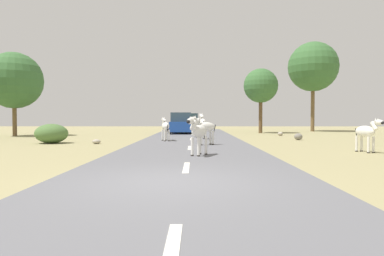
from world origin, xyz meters
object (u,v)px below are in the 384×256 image
car_1 (190,123)px  tree_4 (261,86)px  bush_3 (51,134)px  rock_0 (96,142)px  rock_1 (298,137)px  tree_2 (313,67)px  tree_1 (14,81)px  zebra_4 (367,132)px  zebra_2 (202,123)px  zebra_0 (198,132)px  rock_3 (280,134)px  zebra_3 (204,127)px  car_0 (181,124)px  zebra_1 (165,126)px

car_1 → tree_4: tree_4 is taller
bush_3 → rock_0: bush_3 is taller
tree_4 → rock_1: bearing=-86.3°
bush_3 → tree_2: bearing=38.8°
tree_1 → rock_1: tree_1 is taller
car_1 → bush_3: size_ratio=2.47×
zebra_4 → rock_0: zebra_4 is taller
zebra_2 → tree_4: bearing=53.4°
zebra_4 → rock_0: (-12.09, 4.35, -0.71)m
zebra_0 → rock_1: bearing=-98.6°
bush_3 → zebra_4: bearing=-17.9°
tree_2 → rock_0: size_ratio=19.80×
tree_4 → zebra_2: bearing=-120.8°
zebra_4 → rock_3: 12.37m
zebra_2 → zebra_3: size_ratio=1.21×
zebra_3 → car_1: size_ratio=0.33×
car_0 → bush_3: car_0 is taller
car_0 → car_1: same height
zebra_2 → zebra_4: size_ratio=1.22×
zebra_0 → zebra_4: 6.93m
tree_4 → bush_3: tree_4 is taller
car_1 → rock_0: 17.62m
car_0 → tree_2: bearing=21.4°
zebra_2 → bush_3: size_ratio=1.00×
zebra_3 → tree_4: (5.33, 13.66, 3.24)m
rock_0 → rock_1: rock_1 is taller
zebra_1 → tree_2: (13.29, 14.20, 5.46)m
zebra_1 → car_0: size_ratio=0.33×
rock_0 → rock_3: size_ratio=1.09×
bush_3 → rock_1: size_ratio=3.41×
zebra_3 → tree_2: bearing=-60.2°
zebra_1 → zebra_3: zebra_3 is taller
tree_2 → rock_3: bearing=-122.8°
tree_4 → bush_3: (-13.56, -12.04, -3.63)m
car_1 → rock_1: car_1 is taller
tree_4 → zebra_0: bearing=-107.2°
tree_2 → bush_3: bearing=-141.2°
zebra_4 → tree_4: size_ratio=0.25×
zebra_0 → tree_2: size_ratio=0.16×
zebra_2 → rock_3: (6.01, 4.52, -0.89)m
zebra_2 → rock_0: 6.72m
zebra_2 → rock_0: zebra_2 is taller
rock_0 → zebra_3: bearing=-12.3°
rock_3 → rock_1: bearing=-90.9°
zebra_4 → tree_1: 23.72m
zebra_0 → tree_1: size_ratio=0.22×
zebra_2 → zebra_4: (6.41, -7.82, -0.21)m
zebra_3 → rock_1: (5.93, 4.43, -0.71)m
bush_3 → rock_1: 14.44m
zebra_2 → zebra_4: zebra_2 is taller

